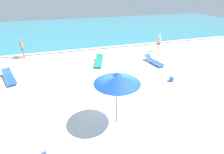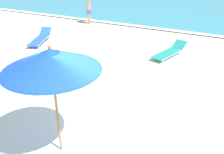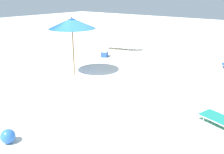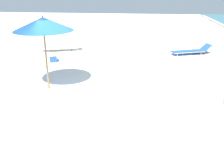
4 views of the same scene
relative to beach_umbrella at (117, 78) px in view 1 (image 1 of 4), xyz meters
name	(u,v)px [view 1 (image 1 of 4)]	position (x,y,z in m)	size (l,w,h in m)	color
ground_plane	(118,107)	(0.42, 1.12, -2.43)	(60.00, 60.00, 0.16)	silver
ocean_water	(77,29)	(0.42, 21.11, -2.32)	(60.00, 20.11, 0.07)	teal
beach_umbrella	(117,78)	(0.00, 0.00, 0.00)	(2.07, 2.07, 2.65)	olive
sun_lounger_under_umbrella	(9,78)	(-5.90, 6.09, -2.14)	(1.37, 2.35, 0.54)	blue
sun_lounger_beside_umbrella	(154,61)	(5.28, 5.92, -2.14)	(0.99, 2.25, 0.54)	blue
sun_lounger_near_water_right	(99,61)	(0.75, 7.19, -2.14)	(1.21, 2.31, 0.49)	#1E8475
beachgoer_wading_adult	(159,42)	(7.19, 8.64, -1.35)	(0.45, 0.27, 1.76)	beige
beachgoer_shoreline_child	(22,47)	(-5.54, 10.53, -1.35)	(0.27, 0.44, 1.76)	#A37A5B
beach_ball	(172,79)	(4.88, 2.73, -2.16)	(0.37, 0.37, 0.37)	blue
cooler_box	(39,153)	(-3.49, -1.10, -2.16)	(0.60, 0.53, 0.37)	blue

